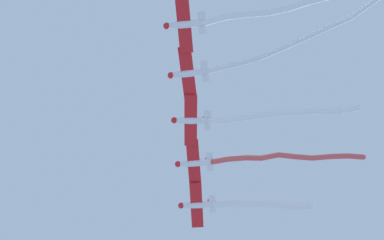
{
  "coord_description": "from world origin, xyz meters",
  "views": [
    {
      "loc": [
        1.7,
        19.52,
        7.62
      ],
      "look_at": [
        -0.03,
        -5.83,
        73.67
      ],
      "focal_mm": 50.34,
      "sensor_mm": 36.0,
      "label": 1
    }
  ],
  "objects_px": {
    "airplane_left_wing": "(194,163)",
    "airplane_trail": "(185,24)",
    "airplane_lead": "(197,205)",
    "airplane_slot": "(188,73)",
    "airplane_right_wing": "(191,120)"
  },
  "relations": [
    {
      "from": "airplane_lead",
      "to": "airplane_right_wing",
      "type": "bearing_deg",
      "value": 89.38
    },
    {
      "from": "airplane_slot",
      "to": "airplane_left_wing",
      "type": "bearing_deg",
      "value": -86.77
    },
    {
      "from": "airplane_lead",
      "to": "airplane_right_wing",
      "type": "xyz_separation_m",
      "value": [
        1.67,
        12.6,
        0.0
      ]
    },
    {
      "from": "airplane_right_wing",
      "to": "airplane_slot",
      "type": "height_order",
      "value": "airplane_slot"
    },
    {
      "from": "airplane_left_wing",
      "to": "airplane_slot",
      "type": "xyz_separation_m",
      "value": [
        1.66,
        12.59,
        0.0
      ]
    },
    {
      "from": "airplane_lead",
      "to": "airplane_slot",
      "type": "xyz_separation_m",
      "value": [
        2.5,
        18.88,
        0.3
      ]
    },
    {
      "from": "airplane_lead",
      "to": "airplane_left_wing",
      "type": "height_order",
      "value": "airplane_left_wing"
    },
    {
      "from": "airplane_lead",
      "to": "airplane_left_wing",
      "type": "xyz_separation_m",
      "value": [
        0.83,
        6.29,
        0.3
      ]
    },
    {
      "from": "airplane_slot",
      "to": "airplane_trail",
      "type": "relative_size",
      "value": 1.0
    },
    {
      "from": "airplane_lead",
      "to": "airplane_slot",
      "type": "relative_size",
      "value": 0.99
    },
    {
      "from": "airplane_trail",
      "to": "airplane_right_wing",
      "type": "bearing_deg",
      "value": -88.65
    },
    {
      "from": "airplane_left_wing",
      "to": "airplane_trail",
      "type": "distance_m",
      "value": 19.05
    },
    {
      "from": "airplane_trail",
      "to": "airplane_left_wing",
      "type": "bearing_deg",
      "value": -88.65
    },
    {
      "from": "airplane_slot",
      "to": "airplane_trail",
      "type": "distance_m",
      "value": 6.36
    },
    {
      "from": "airplane_right_wing",
      "to": "airplane_trail",
      "type": "relative_size",
      "value": 0.99
    }
  ]
}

